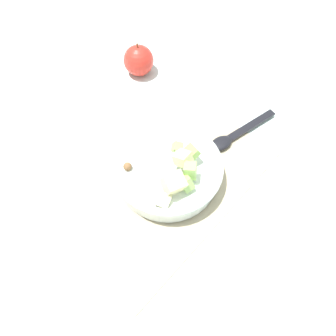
% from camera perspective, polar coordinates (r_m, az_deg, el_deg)
% --- Properties ---
extents(ground_plane, '(2.40, 2.40, 0.00)m').
position_cam_1_polar(ground_plane, '(0.71, -1.24, -2.04)').
color(ground_plane, silver).
extents(placemat, '(0.46, 0.31, 0.01)m').
position_cam_1_polar(placemat, '(0.71, -1.25, -1.91)').
color(placemat, tan).
rests_on(placemat, ground_plane).
extents(salad_bowl, '(0.23, 0.23, 0.10)m').
position_cam_1_polar(salad_bowl, '(0.68, 0.06, -0.36)').
color(salad_bowl, white).
rests_on(salad_bowl, placemat).
extents(serving_spoon, '(0.20, 0.07, 0.01)m').
position_cam_1_polar(serving_spoon, '(0.78, 11.23, 5.46)').
color(serving_spoon, black).
rests_on(serving_spoon, placemat).
extents(whole_apple, '(0.08, 0.08, 0.09)m').
position_cam_1_polar(whole_apple, '(0.91, -5.14, 18.15)').
color(whole_apple, red).
rests_on(whole_apple, ground_plane).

